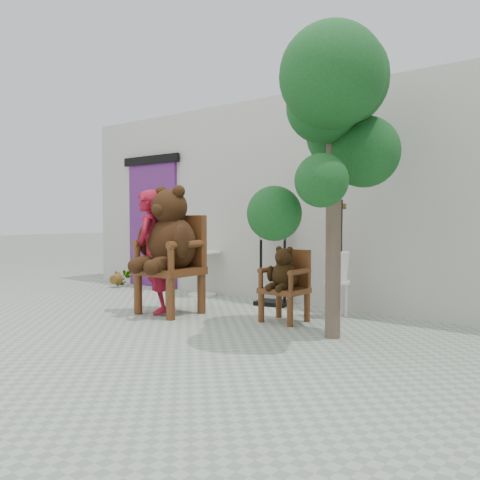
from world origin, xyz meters
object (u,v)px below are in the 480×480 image
at_px(chair_big, 170,242).
at_px(stool_bucket, 337,266).
at_px(cafe_table, 202,268).
at_px(tree, 334,98).
at_px(display_stand, 273,264).
at_px(person, 155,252).
at_px(chair_small, 285,277).

distance_m(chair_big, stool_bucket, 2.13).
relative_size(cafe_table, tree, 0.21).
relative_size(display_stand, tree, 0.46).
bearing_deg(stool_bucket, display_stand, 168.54).
height_order(cafe_table, stool_bucket, stool_bucket).
bearing_deg(tree, display_stand, 143.08).
relative_size(person, stool_bucket, 1.09).
bearing_deg(stool_bucket, tree, -64.29).
bearing_deg(chair_big, tree, 3.65).
bearing_deg(tree, chair_small, 155.71).
xyz_separation_m(chair_big, tree, (2.25, 0.14, 1.52)).
xyz_separation_m(person, display_stand, (0.84, 1.44, -0.21)).
distance_m(chair_small, tree, 2.12).
xyz_separation_m(cafe_table, tree, (2.97, -1.21, 2.00)).
height_order(chair_small, display_stand, display_stand).
distance_m(chair_big, display_stand, 1.53).
bearing_deg(cafe_table, stool_bucket, -5.32).
bearing_deg(chair_small, stool_bucket, 59.16).
height_order(stool_bucket, tree, tree).
bearing_deg(display_stand, person, -133.65).
bearing_deg(stool_bucket, chair_small, -120.84).
bearing_deg(chair_small, cafe_table, 158.77).
bearing_deg(cafe_table, chair_small, -21.23).
xyz_separation_m(chair_small, stool_bucket, (0.36, 0.60, 0.11)).
xyz_separation_m(display_stand, stool_bucket, (1.13, -0.23, 0.06)).
xyz_separation_m(chair_small, display_stand, (-0.77, 0.83, 0.05)).
bearing_deg(chair_small, person, -159.22).
xyz_separation_m(person, tree, (2.44, 0.24, 1.65)).
relative_size(chair_big, display_stand, 1.09).
bearing_deg(tree, person, -174.41).
xyz_separation_m(stool_bucket, tree, (0.47, -0.97, 1.80)).
height_order(chair_big, chair_small, chair_big).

